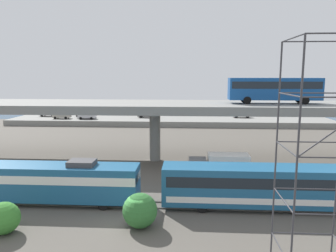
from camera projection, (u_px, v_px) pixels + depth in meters
ground_plane at (130, 225)px, 25.92m from camera, size 260.00×260.00×0.00m
rail_strip_near at (136, 207)px, 29.14m from camera, size 110.00×0.12×0.12m
rail_strip_far at (139, 201)px, 30.56m from camera, size 110.00×0.12×0.12m
train_locomotive at (46, 180)px, 30.05m from camera, size 16.79×3.04×4.18m
train_coach_lead at (276, 185)px, 28.73m from camera, size 20.32×3.04×3.86m
highway_overpass at (155, 108)px, 44.47m from camera, size 96.00×11.36×8.13m
transit_bus_on_overpass at (274, 88)px, 42.89m from camera, size 12.00×2.68×3.40m
service_truck_west at (220, 166)px, 36.75m from camera, size 6.80×2.46×3.04m
scaffolding_tower at (320, 167)px, 16.36m from camera, size 3.58×3.58×13.74m
pier_parking_lot at (170, 121)px, 80.03m from camera, size 78.32×12.55×1.32m
parked_car_0 at (86, 115)px, 80.36m from camera, size 4.38×1.95×1.50m
parked_car_1 at (87, 116)px, 78.13m from camera, size 4.19×1.89×1.50m
parked_car_2 at (147, 115)px, 81.01m from camera, size 4.47×1.90×1.50m
parked_car_3 at (62, 116)px, 78.89m from camera, size 4.24×1.94×1.50m
parked_car_4 at (49, 113)px, 83.49m from camera, size 4.56×1.92×1.50m
parked_car_5 at (241, 115)px, 81.03m from camera, size 4.51×1.91×1.50m
harbor_water at (174, 113)px, 102.80m from camera, size 140.00×36.00×0.01m
shrub_left at (4, 218)px, 24.34m from camera, size 2.44×2.44×2.44m
shrub_right at (140, 210)px, 25.33m from camera, size 2.75×2.75×2.75m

